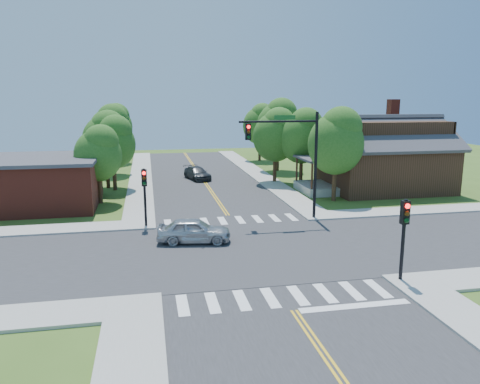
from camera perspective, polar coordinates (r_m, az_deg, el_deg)
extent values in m
plane|color=#3B5B1C|center=(25.55, 1.41, -7.10)|extent=(100.00, 100.00, 0.00)
cube|color=#2D2D30|center=(25.55, 1.41, -7.06)|extent=(10.00, 90.00, 0.04)
cube|color=#2D2D30|center=(25.54, 1.41, -7.05)|extent=(90.00, 10.00, 0.04)
cube|color=#2D2D30|center=(25.55, 1.41, -7.10)|extent=(10.20, 10.20, 0.06)
cube|color=#9E9B93|center=(50.59, 1.96, 2.37)|extent=(2.20, 40.00, 0.14)
cube|color=#9E9B93|center=(49.29, -11.99, 1.87)|extent=(2.20, 40.00, 0.14)
cube|color=white|center=(30.92, -8.77, -3.81)|extent=(0.45, 2.00, 0.01)
cube|color=white|center=(30.99, -6.55, -3.71)|extent=(0.45, 2.00, 0.01)
cube|color=white|center=(31.10, -4.34, -3.61)|extent=(0.45, 2.00, 0.01)
cube|color=white|center=(31.26, -2.15, -3.51)|extent=(0.45, 2.00, 0.01)
cube|color=white|center=(31.47, 0.01, -3.40)|extent=(0.45, 2.00, 0.01)
cube|color=white|center=(31.71, 2.14, -3.29)|extent=(0.45, 2.00, 0.01)
cube|color=white|center=(32.01, 4.23, -3.17)|extent=(0.45, 2.00, 0.01)
cube|color=white|center=(32.34, 6.28, -3.06)|extent=(0.45, 2.00, 0.01)
cube|color=white|center=(19.25, -7.01, -13.53)|extent=(0.45, 2.00, 0.01)
cube|color=white|center=(19.36, -3.37, -13.31)|extent=(0.45, 2.00, 0.01)
cube|color=white|center=(19.54, 0.21, -13.04)|extent=(0.45, 2.00, 0.01)
cube|color=white|center=(19.80, 3.70, -12.73)|extent=(0.45, 2.00, 0.01)
cube|color=white|center=(20.12, 7.09, -12.39)|extent=(0.45, 2.00, 0.01)
cube|color=white|center=(20.50, 10.35, -12.01)|extent=(0.45, 2.00, 0.01)
cube|color=white|center=(20.95, 13.46, -11.62)|extent=(0.45, 2.00, 0.01)
cube|color=white|center=(21.46, 16.44, -11.22)|extent=(0.45, 2.00, 0.01)
cube|color=yellow|center=(50.79, -5.20, 2.33)|extent=(0.10, 37.50, 0.01)
cube|color=yellow|center=(50.81, -4.97, 2.34)|extent=(0.10, 37.50, 0.01)
cube|color=white|center=(19.62, 13.83, -13.45)|extent=(4.60, 0.45, 0.09)
cylinder|color=black|center=(31.52, 9.19, 3.08)|extent=(0.20, 0.20, 7.20)
cylinder|color=black|center=(30.41, 4.72, 8.57)|extent=(5.20, 0.14, 0.14)
cube|color=#19591E|center=(30.47, 5.49, 9.03)|extent=(1.40, 0.04, 0.30)
cube|color=black|center=(29.97, 0.99, 7.36)|extent=(0.34, 0.28, 1.05)
sphere|color=#FF0C0C|center=(29.78, 1.06, 7.94)|extent=(0.22, 0.22, 0.22)
sphere|color=#3F2605|center=(29.80, 1.06, 7.33)|extent=(0.22, 0.22, 0.22)
sphere|color=#05330F|center=(29.83, 1.06, 6.71)|extent=(0.22, 0.22, 0.22)
cylinder|color=black|center=(21.99, 19.24, -5.70)|extent=(0.16, 0.16, 3.80)
cube|color=black|center=(21.65, 19.48, -2.35)|extent=(0.34, 0.28, 1.05)
sphere|color=#FF0C0C|center=(21.43, 19.76, -1.63)|extent=(0.22, 0.22, 0.22)
sphere|color=#3F2605|center=(21.51, 19.70, -2.46)|extent=(0.22, 0.22, 0.22)
sphere|color=#05330F|center=(21.58, 19.65, -3.29)|extent=(0.22, 0.22, 0.22)
cylinder|color=black|center=(29.88, -11.51, -0.79)|extent=(0.16, 0.16, 3.80)
cube|color=black|center=(29.63, -11.61, 1.71)|extent=(0.34, 0.28, 1.05)
sphere|color=#FF0C0C|center=(29.41, -11.64, 2.26)|extent=(0.22, 0.22, 0.22)
sphere|color=#3F2605|center=(29.46, -11.61, 1.65)|extent=(0.22, 0.22, 0.22)
sphere|color=#05330F|center=(29.52, -11.59, 1.04)|extent=(0.22, 0.22, 0.22)
cube|color=#301F11|center=(43.47, 17.10, 2.90)|extent=(10.00, 8.00, 4.00)
cube|color=#9E9B93|center=(41.15, 9.20, 0.47)|extent=(2.60, 4.50, 0.70)
cylinder|color=#301F11|center=(38.71, 8.76, 1.67)|extent=(0.18, 0.18, 2.50)
cylinder|color=#301F11|center=(42.43, 6.93, 2.59)|extent=(0.18, 0.18, 2.50)
cube|color=#38383D|center=(40.74, 9.32, 4.06)|extent=(2.80, 4.80, 0.18)
cube|color=maroon|center=(47.52, 17.89, 5.45)|extent=(0.90, 0.90, 7.11)
cube|color=maroon|center=(38.40, -24.42, 0.90)|extent=(10.00, 8.00, 3.50)
cube|color=#38383D|center=(38.14, -24.66, 3.63)|extent=(10.40, 8.40, 0.25)
cylinder|color=#382314|center=(37.84, 11.41, 1.02)|extent=(0.34, 0.34, 2.78)
ellipsoid|color=#245719|center=(37.40, 11.60, 5.76)|extent=(4.39, 4.17, 4.83)
sphere|color=#245719|center=(37.23, 12.23, 7.74)|extent=(3.22, 3.22, 3.22)
cylinder|color=#382314|center=(44.05, 7.43, 2.57)|extent=(0.34, 0.34, 2.69)
ellipsoid|color=#245719|center=(43.68, 7.54, 6.51)|extent=(4.24, 4.03, 4.67)
sphere|color=#245719|center=(43.50, 8.05, 8.16)|extent=(3.11, 3.11, 3.11)
cylinder|color=#382314|center=(52.41, 4.60, 4.24)|extent=(0.34, 0.34, 3.00)
ellipsoid|color=#245719|center=(52.08, 4.66, 7.95)|extent=(4.74, 4.50, 5.21)
sphere|color=#245719|center=(51.90, 5.07, 9.50)|extent=(3.48, 3.48, 3.48)
cylinder|color=#382314|center=(60.61, 2.40, 5.14)|extent=(0.34, 0.34, 2.74)
ellipsoid|color=#245719|center=(60.34, 2.42, 8.07)|extent=(4.33, 4.11, 4.76)
sphere|color=#245719|center=(60.15, 2.76, 9.29)|extent=(3.17, 3.17, 3.17)
cylinder|color=#382314|center=(37.90, -16.70, 0.39)|extent=(0.34, 0.34, 2.28)
ellipsoid|color=#245719|center=(37.51, -16.93, 4.26)|extent=(3.60, 3.42, 3.96)
sphere|color=#245719|center=(37.17, -16.59, 5.90)|extent=(2.64, 2.64, 2.64)
cylinder|color=#382314|center=(44.06, -15.83, 2.18)|extent=(0.34, 0.34, 2.62)
ellipsoid|color=#245719|center=(43.70, -16.04, 6.01)|extent=(4.13, 3.92, 4.54)
sphere|color=#245719|center=(43.38, -15.76, 7.63)|extent=(3.03, 3.03, 3.03)
cylinder|color=#382314|center=(51.72, -15.34, 3.64)|extent=(0.34, 0.34, 2.78)
ellipsoid|color=#245719|center=(51.40, -15.53, 7.11)|extent=(4.39, 4.17, 4.83)
sphere|color=#245719|center=(51.10, -15.29, 8.58)|extent=(3.22, 3.22, 3.22)
cylinder|color=#382314|center=(60.62, -14.89, 4.77)|extent=(0.34, 0.34, 2.75)
ellipsoid|color=#245719|center=(60.35, -15.04, 7.70)|extent=(4.34, 4.12, 4.77)
sphere|color=#245719|center=(60.07, -14.83, 8.94)|extent=(3.18, 3.18, 3.18)
cylinder|color=#382314|center=(45.00, 4.25, 2.82)|extent=(0.34, 0.34, 2.68)
ellipsoid|color=#245719|center=(44.64, 4.31, 6.68)|extent=(4.24, 4.03, 4.66)
sphere|color=#245719|center=(44.44, 4.78, 8.29)|extent=(3.11, 3.11, 3.11)
cylinder|color=#382314|center=(42.85, -15.05, 1.87)|extent=(0.34, 0.34, 2.48)
ellipsoid|color=#245719|center=(42.48, -15.24, 5.60)|extent=(3.92, 3.72, 4.31)
sphere|color=#245719|center=(42.17, -14.94, 7.18)|extent=(2.87, 2.87, 2.87)
imported|color=#B9BCC0|center=(26.69, -5.64, -4.75)|extent=(3.04, 4.68, 1.41)
imported|color=#2C2E31|center=(46.85, -5.24, 2.25)|extent=(3.87, 5.10, 1.23)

